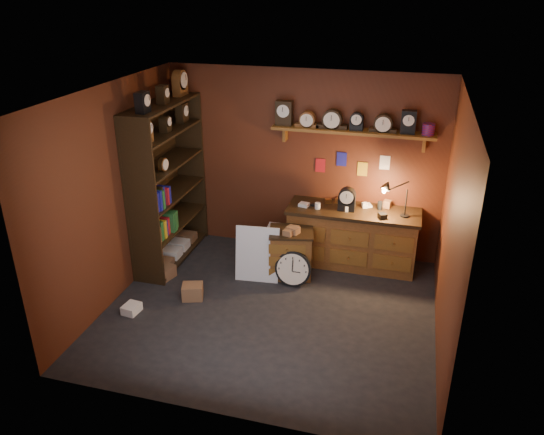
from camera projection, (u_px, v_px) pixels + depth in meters
The scene contains 11 objects.
floor at pixel (270, 310), 6.64m from camera, with size 4.00×4.00×0.00m, color black.
room_shell at pixel (276, 179), 6.02m from camera, with size 4.02×3.62×2.71m.
shelving_unit at pixel (165, 178), 7.42m from camera, with size 0.47×1.60×2.58m.
workbench at pixel (352, 234), 7.55m from camera, with size 1.85×0.66×1.36m.
low_cabinet at pixel (291, 251), 7.30m from camera, with size 0.69×0.62×0.76m.
big_round_clock at pixel (293, 269), 7.11m from camera, with size 0.49×0.16×0.49m.
white_panel at pixel (257, 279), 7.34m from camera, with size 0.59×0.03×0.79m, color silver.
mini_fridge at pixel (281, 244), 7.80m from camera, with size 0.47×0.49×0.46m.
floor_box_a at pixel (163, 271), 7.35m from camera, with size 0.28×0.24×0.17m, color brown.
floor_box_b at pixel (132, 309), 6.58m from camera, with size 0.18×0.22×0.11m, color white.
floor_box_c at pixel (193, 291), 6.86m from camera, with size 0.26×0.22×0.20m, color brown.
Camera 1 is at (1.49, -5.37, 3.80)m, focal length 35.00 mm.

